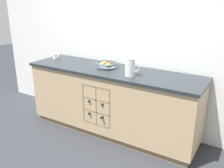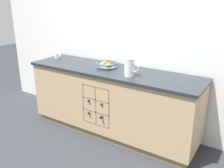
{
  "view_description": "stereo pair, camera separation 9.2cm",
  "coord_description": "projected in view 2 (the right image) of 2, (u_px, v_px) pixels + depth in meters",
  "views": [
    {
      "loc": [
        1.59,
        -2.62,
        1.77
      ],
      "look_at": [
        0.0,
        0.0,
        0.7
      ],
      "focal_mm": 40.0,
      "sensor_mm": 36.0,
      "label": 1
    },
    {
      "loc": [
        1.66,
        -2.57,
        1.77
      ],
      "look_at": [
        0.0,
        0.0,
        0.7
      ],
      "focal_mm": 40.0,
      "sensor_mm": 36.0,
      "label": 2
    }
  ],
  "objects": [
    {
      "name": "back_wall",
      "position": [
        127.0,
        36.0,
        3.34
      ],
      "size": [
        4.7,
        0.06,
        2.55
      ],
      "primitive_type": "cube",
      "color": "white",
      "rests_on": "ground_plane"
    },
    {
      "name": "kitchen_island",
      "position": [
        112.0,
        101.0,
        3.33
      ],
      "size": [
        2.34,
        0.65,
        0.89
      ],
      "color": "#8B7354",
      "rests_on": "ground_plane"
    },
    {
      "name": "ground_plane",
      "position": [
        112.0,
        131.0,
        3.48
      ],
      "size": [
        14.0,
        14.0,
        0.0
      ],
      "primitive_type": "plane",
      "color": "#2D3035"
    },
    {
      "name": "fruit_bowl",
      "position": [
        106.0,
        64.0,
        3.25
      ],
      "size": [
        0.29,
        0.29,
        0.09
      ],
      "color": "#4C5666",
      "rests_on": "kitchen_island"
    },
    {
      "name": "ceramic_mug",
      "position": [
        57.0,
        56.0,
        3.74
      ],
      "size": [
        0.11,
        0.08,
        0.08
      ],
      "color": "white",
      "rests_on": "kitchen_island"
    },
    {
      "name": "white_pitcher",
      "position": [
        130.0,
        67.0,
        2.88
      ],
      "size": [
        0.18,
        0.12,
        0.21
      ],
      "color": "white",
      "rests_on": "kitchen_island"
    }
  ]
}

